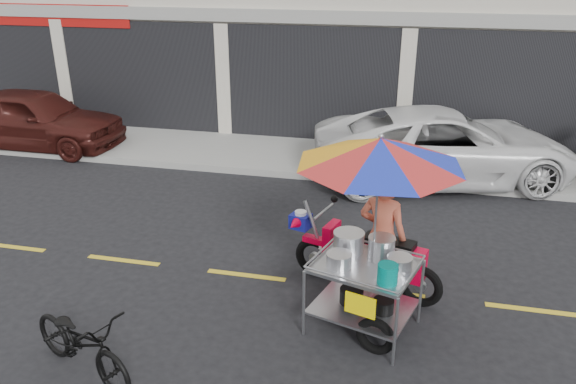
% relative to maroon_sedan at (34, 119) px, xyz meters
% --- Properties ---
extents(ground, '(90.00, 90.00, 0.00)m').
position_rel_maroon_sedan_xyz_m(ground, '(8.79, -4.70, -0.74)').
color(ground, black).
extents(sidewalk, '(45.00, 3.00, 0.15)m').
position_rel_maroon_sedan_xyz_m(sidewalk, '(8.79, 0.80, -0.66)').
color(sidewalk, gray).
rests_on(sidewalk, ground).
extents(centerline, '(42.00, 0.10, 0.01)m').
position_rel_maroon_sedan_xyz_m(centerline, '(8.79, -4.70, -0.74)').
color(centerline, gold).
rests_on(centerline, ground).
extents(maroon_sedan, '(4.35, 1.76, 1.48)m').
position_rel_maroon_sedan_xyz_m(maroon_sedan, '(0.00, 0.00, 0.00)').
color(maroon_sedan, '#3E1511').
rests_on(maroon_sedan, ground).
extents(white_pickup, '(5.88, 3.80, 1.51)m').
position_rel_maroon_sedan_xyz_m(white_pickup, '(9.72, 0.00, 0.01)').
color(white_pickup, white).
rests_on(white_pickup, ground).
extents(near_bicycle, '(1.75, 1.19, 0.87)m').
position_rel_maroon_sedan_xyz_m(near_bicycle, '(5.63, -7.15, -0.31)').
color(near_bicycle, black).
rests_on(near_bicycle, ground).
extents(food_vendor_rig, '(2.54, 2.53, 2.57)m').
position_rel_maroon_sedan_xyz_m(food_vendor_rig, '(8.67, -5.25, 0.88)').
color(food_vendor_rig, black).
rests_on(food_vendor_rig, ground).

